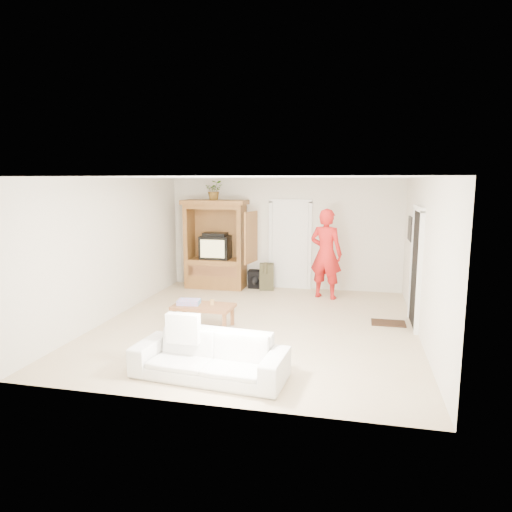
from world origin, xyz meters
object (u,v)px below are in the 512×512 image
at_px(armoire, 217,250).
at_px(sofa, 210,356).
at_px(man, 326,254).
at_px(coffee_table, 203,308).

bearing_deg(armoire, sofa, -73.70).
distance_m(man, coffee_table, 3.23).
bearing_deg(coffee_table, man, 54.30).
height_order(man, sofa, man).
height_order(sofa, coffee_table, sofa).
bearing_deg(armoire, man, -9.76).
bearing_deg(sofa, armoire, 111.62).
relative_size(armoire, man, 1.07).
relative_size(man, sofa, 0.98).
xyz_separation_m(man, coffee_table, (-1.95, -2.50, -0.64)).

